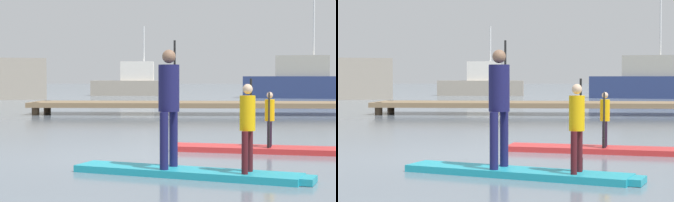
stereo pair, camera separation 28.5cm
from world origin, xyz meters
The scene contains 9 objects.
ground_plane centered at (0.00, 0.00, 0.00)m, with size 240.00×240.00×0.00m, color slate.
paddleboard_near centered at (2.38, 0.63, 0.05)m, with size 3.71×1.35×0.10m.
paddler_child_solo centered at (2.39, 0.62, 0.67)m, with size 0.21×0.37×1.02m.
paddleboard_far centered at (0.96, -2.21, 0.05)m, with size 3.43×1.66×0.10m.
paddler_adult centered at (0.66, -2.10, 1.07)m, with size 0.38×0.50×1.83m.
paddler_child_front centered at (1.75, -2.48, 0.78)m, with size 0.27×0.40×1.28m.
fishing_boat_green_midground centered at (-3.90, 35.54, 0.90)m, with size 6.50×2.09×5.28m.
motor_boat_small_navy centered at (8.55, 30.20, 1.03)m, with size 9.61×4.08×7.05m.
floating_dock centered at (1.65, 12.22, 0.37)m, with size 13.86×2.33×0.46m.
Camera 1 is at (1.11, -10.73, 1.40)m, focal length 65.02 mm.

